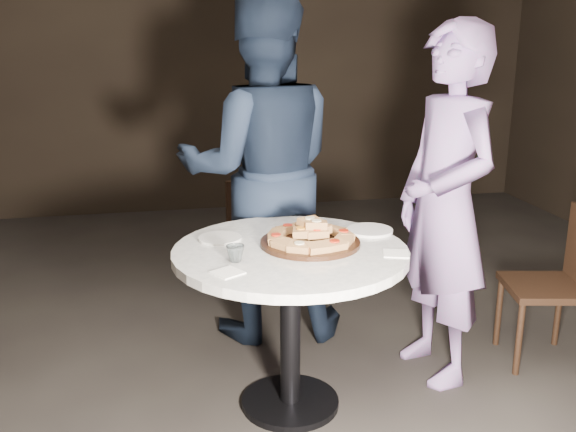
{
  "coord_description": "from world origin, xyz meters",
  "views": [
    {
      "loc": [
        -0.62,
        -2.54,
        1.64
      ],
      "look_at": [
        -0.08,
        0.04,
        0.89
      ],
      "focal_mm": 40.0,
      "sensor_mm": 36.0,
      "label": 1
    }
  ],
  "objects": [
    {
      "name": "napkin_far",
      "position": [
        0.34,
        -0.17,
        0.76
      ],
      "size": [
        0.13,
        0.13,
        0.01
      ],
      "primitive_type": "cube",
      "rotation": [
        0.0,
        0.0,
        -0.31
      ],
      "color": "white",
      "rests_on": "table"
    },
    {
      "name": "napkin_near",
      "position": [
        -0.38,
        -0.25,
        0.76
      ],
      "size": [
        0.14,
        0.14,
        0.01
      ],
      "primitive_type": "cube",
      "rotation": [
        0.0,
        0.0,
        0.54
      ],
      "color": "white",
      "rests_on": "table"
    },
    {
      "name": "diner_navy",
      "position": [
        -0.07,
        0.79,
        0.93
      ],
      "size": [
        0.97,
        0.78,
        1.86
      ],
      "primitive_type": "imported",
      "rotation": [
        0.0,
        0.0,
        3.05
      ],
      "color": "black",
      "rests_on": "ground"
    },
    {
      "name": "diner_teal",
      "position": [
        0.7,
        0.15,
        0.86
      ],
      "size": [
        0.49,
        0.68,
        1.71
      ],
      "primitive_type": "imported",
      "rotation": [
        0.0,
        0.0,
        -1.43
      ],
      "color": "slate",
      "rests_on": "ground"
    },
    {
      "name": "table",
      "position": [
        -0.08,
        -0.01,
        0.62
      ],
      "size": [
        1.28,
        1.28,
        0.76
      ],
      "rotation": [
        0.0,
        0.0,
        -0.32
      ],
      "color": "black",
      "rests_on": "ground"
    },
    {
      "name": "water_glass",
      "position": [
        -0.33,
        -0.13,
        0.79
      ],
      "size": [
        0.09,
        0.09,
        0.07
      ],
      "primitive_type": "imported",
      "rotation": [
        0.0,
        0.0,
        -0.26
      ],
      "color": "silver",
      "rests_on": "table"
    },
    {
      "name": "chair_right",
      "position": [
        1.35,
        0.13,
        0.46
      ],
      "size": [
        0.46,
        0.45,
        0.8
      ],
      "rotation": [
        0.0,
        0.0,
        -1.78
      ],
      "color": "black",
      "rests_on": "ground"
    },
    {
      "name": "serving_board",
      "position": [
        0.01,
        0.02,
        0.77
      ],
      "size": [
        0.54,
        0.54,
        0.02
      ],
      "primitive_type": "cylinder",
      "rotation": [
        0.0,
        0.0,
        -0.29
      ],
      "color": "black",
      "rests_on": "table"
    },
    {
      "name": "plate_left",
      "position": [
        -0.36,
        0.17,
        0.76
      ],
      "size": [
        0.21,
        0.21,
        0.01
      ],
      "primitive_type": "cylinder",
      "rotation": [
        0.0,
        0.0,
        0.09
      ],
      "color": "white",
      "rests_on": "table"
    },
    {
      "name": "plate_right",
      "position": [
        0.33,
        0.15,
        0.76
      ],
      "size": [
        0.25,
        0.25,
        0.01
      ],
      "primitive_type": "cylinder",
      "rotation": [
        0.0,
        0.0,
        0.2
      ],
      "color": "white",
      "rests_on": "table"
    },
    {
      "name": "focaccia_pile",
      "position": [
        0.02,
        0.02,
        0.81
      ],
      "size": [
        0.38,
        0.38,
        0.1
      ],
      "rotation": [
        0.0,
        0.0,
        -0.02
      ],
      "color": "#A3703F",
      "rests_on": "serving_board"
    },
    {
      "name": "chair_far",
      "position": [
        -0.06,
        1.33,
        0.45
      ],
      "size": [
        0.43,
        0.44,
        0.79
      ],
      "rotation": [
        0.0,
        0.0,
        3.32
      ],
      "color": "black",
      "rests_on": "ground"
    },
    {
      "name": "floor",
      "position": [
        0.0,
        0.0,
        0.0
      ],
      "size": [
        7.0,
        7.0,
        0.0
      ],
      "primitive_type": "plane",
      "color": "black",
      "rests_on": "ground"
    }
  ]
}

